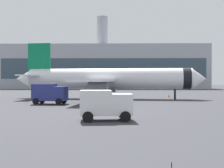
# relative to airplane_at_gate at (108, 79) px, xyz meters

# --- Properties ---
(airplane_at_gate) EXTENTS (35.77, 32.34, 10.50)m
(airplane_at_gate) POSITION_rel_airplane_at_gate_xyz_m (0.00, 0.00, 0.00)
(airplane_at_gate) COLOR white
(airplane_at_gate) RESTS_ON ground
(service_truck) EXTENTS (5.03, 3.01, 2.90)m
(service_truck) POSITION_rel_airplane_at_gate_xyz_m (-7.94, -11.72, -2.05)
(service_truck) COLOR navy
(service_truck) RESTS_ON ground
(cargo_van) EXTENTS (4.56, 2.66, 2.60)m
(cargo_van) POSITION_rel_airplane_at_gate_xyz_m (0.81, -27.89, -2.21)
(cargo_van) COLOR white
(cargo_van) RESTS_ON ground
(safety_cone_near) EXTENTS (0.44, 0.44, 0.66)m
(safety_cone_near) POSITION_rel_airplane_at_gate_xyz_m (12.17, 4.60, -3.33)
(safety_cone_near) COLOR #F2590C
(safety_cone_near) RESTS_ON ground
(safety_cone_mid) EXTENTS (0.44, 0.44, 0.59)m
(safety_cone_mid) POSITION_rel_airplane_at_gate_xyz_m (-2.73, 1.58, -3.36)
(safety_cone_mid) COLOR #F2590C
(safety_cone_mid) RESTS_ON ground
(terminal_building) EXTENTS (82.81, 16.38, 29.47)m
(terminal_building) POSITION_rel_airplane_at_gate_xyz_m (-3.81, 63.24, 5.22)
(terminal_building) COLOR #9EA3AD
(terminal_building) RESTS_ON ground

